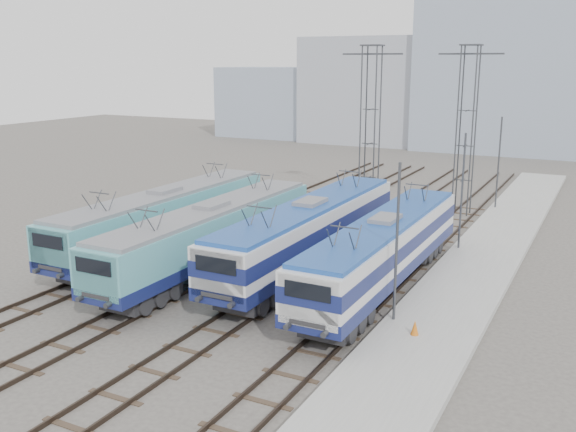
# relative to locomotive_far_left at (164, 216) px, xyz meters

# --- Properties ---
(ground) EXTENTS (160.00, 160.00, 0.00)m
(ground) POSITION_rel_locomotive_far_left_xyz_m (6.75, -6.24, -2.18)
(ground) COLOR #514C47
(platform) EXTENTS (4.00, 70.00, 0.30)m
(platform) POSITION_rel_locomotive_far_left_xyz_m (16.95, 1.76, -2.03)
(platform) COLOR #9E9E99
(platform) RESTS_ON ground
(locomotive_far_left) EXTENTS (2.77, 17.47, 3.29)m
(locomotive_far_left) POSITION_rel_locomotive_far_left_xyz_m (0.00, 0.00, 0.00)
(locomotive_far_left) COLOR navy
(locomotive_far_left) RESTS_ON ground
(locomotive_center_left) EXTENTS (2.74, 17.27, 3.25)m
(locomotive_center_left) POSITION_rel_locomotive_far_left_xyz_m (4.50, -1.86, -0.02)
(locomotive_center_left) COLOR navy
(locomotive_center_left) RESTS_ON ground
(locomotive_center_right) EXTENTS (2.83, 17.90, 3.36)m
(locomotive_center_right) POSITION_rel_locomotive_far_left_xyz_m (9.00, 0.69, 0.10)
(locomotive_center_right) COLOR navy
(locomotive_center_right) RESTS_ON ground
(locomotive_far_right) EXTENTS (2.72, 17.17, 3.23)m
(locomotive_far_right) POSITION_rel_locomotive_far_left_xyz_m (13.50, -0.43, 0.02)
(locomotive_far_right) COLOR navy
(locomotive_far_right) RESTS_ON ground
(catenary_tower_west) EXTENTS (4.50, 1.20, 12.00)m
(catenary_tower_west) POSITION_rel_locomotive_far_left_xyz_m (6.75, 15.76, 4.46)
(catenary_tower_west) COLOR #3F4247
(catenary_tower_west) RESTS_ON ground
(catenary_tower_east) EXTENTS (4.50, 1.20, 12.00)m
(catenary_tower_east) POSITION_rel_locomotive_far_left_xyz_m (13.25, 17.76, 4.46)
(catenary_tower_east) COLOR #3F4247
(catenary_tower_east) RESTS_ON ground
(mast_front) EXTENTS (0.12, 0.12, 7.00)m
(mast_front) POSITION_rel_locomotive_far_left_xyz_m (15.35, -4.24, 1.32)
(mast_front) COLOR #3F4247
(mast_front) RESTS_ON ground
(mast_mid) EXTENTS (0.12, 0.12, 7.00)m
(mast_mid) POSITION_rel_locomotive_far_left_xyz_m (15.35, 7.76, 1.32)
(mast_mid) COLOR #3F4247
(mast_mid) RESTS_ON ground
(mast_rear) EXTENTS (0.12, 0.12, 7.00)m
(mast_rear) POSITION_rel_locomotive_far_left_xyz_m (15.35, 19.76, 1.32)
(mast_rear) COLOR #3F4247
(mast_rear) RESTS_ON ground
(safety_cone) EXTENTS (0.33, 0.33, 0.60)m
(safety_cone) POSITION_rel_locomotive_far_left_xyz_m (16.59, -5.37, -1.58)
(safety_cone) COLOR #CB6615
(safety_cone) RESTS_ON platform
(building_west) EXTENTS (18.00, 12.00, 14.00)m
(building_west) POSITION_rel_locomotive_far_left_xyz_m (-7.25, 55.76, 4.82)
(building_west) COLOR #9A9FAC
(building_west) RESTS_ON ground
(building_center) EXTENTS (22.00, 14.00, 18.00)m
(building_center) POSITION_rel_locomotive_far_left_xyz_m (10.75, 55.76, 6.82)
(building_center) COLOR #8C9AAF
(building_center) RESTS_ON ground
(building_far_west) EXTENTS (14.00, 10.00, 10.00)m
(building_far_west) POSITION_rel_locomotive_far_left_xyz_m (-23.25, 55.76, 2.82)
(building_far_west) COLOR #8C9AAF
(building_far_west) RESTS_ON ground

